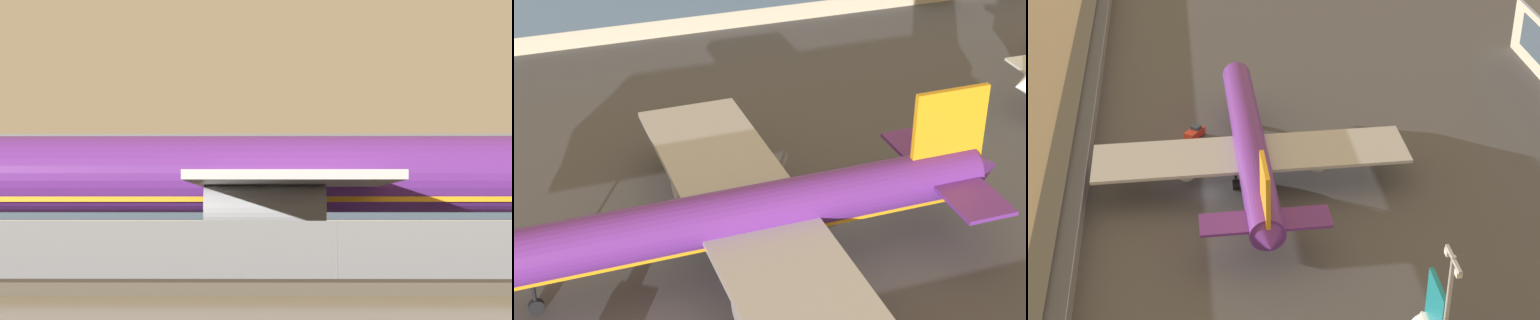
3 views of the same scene
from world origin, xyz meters
TOP-DOWN VIEW (x-y plane):
  - ground_plane at (0.00, 0.00)m, footprint 500.00×500.00m
  - shoreline_seawall at (0.00, -20.50)m, footprint 320.00×3.00m
  - perimeter_fence at (0.00, -16.00)m, footprint 280.00×0.10m
  - cargo_jet_purple at (-3.14, 5.77)m, footprint 48.07×41.29m
  - baggage_tug at (-15.47, -1.32)m, footprint 3.52×3.20m
  - terminal_building at (10.09, 65.99)m, footprint 104.78×19.48m

SIDE VIEW (x-z plane):
  - ground_plane at x=0.00m, z-range 0.00..0.00m
  - shoreline_seawall at x=0.00m, z-range 0.00..0.50m
  - baggage_tug at x=-15.47m, z-range -0.09..1.71m
  - perimeter_fence at x=0.00m, z-range 0.00..2.73m
  - cargo_jet_purple at x=-3.14m, z-range -1.55..11.54m
  - terminal_building at x=10.09m, z-range 0.01..10.07m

